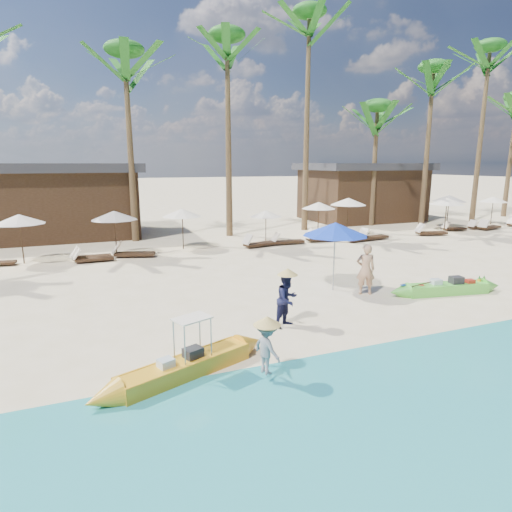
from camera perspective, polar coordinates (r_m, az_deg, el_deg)
name	(u,v)px	position (r m, az deg, el deg)	size (l,w,h in m)	color
ground	(309,314)	(12.67, 7.13, -7.71)	(240.00, 240.00, 0.00)	beige
wet_sand_strip	(439,401)	(9.03, 23.23, -17.33)	(240.00, 4.50, 0.01)	tan
green_canoe	(446,288)	(15.77, 24.01, -3.94)	(4.55, 1.09, 0.58)	#54C33B
yellow_canoe	(186,366)	(9.25, -9.33, -14.32)	(4.49, 1.96, 1.22)	orange
tourist	(366,269)	(14.68, 14.41, -1.74)	(0.62, 0.41, 1.71)	tan
vendor_green	(287,300)	(11.52, 4.18, -5.81)	(0.72, 0.56, 1.48)	#131536
vendor_yellow	(267,348)	(8.69, 1.47, -12.14)	(0.70, 0.40, 1.08)	gray
blue_umbrella	(335,229)	(14.65, 10.51, 3.55)	(2.20, 2.20, 2.37)	#99999E
resort_parasol_3	(19,219)	(21.04, -29.04, 4.32)	(2.11, 2.11, 2.17)	#372416
resort_parasol_4	(114,215)	(20.82, -18.39, 5.16)	(2.10, 2.10, 2.17)	#372416
lounger_4_left	(89,256)	(20.77, -21.39, 0.00)	(1.73, 0.55, 0.59)	#372416
lounger_4_right	(91,258)	(20.32, -21.10, -0.25)	(1.69, 0.55, 0.57)	#372416
resort_parasol_5	(182,213)	(21.92, -9.82, 5.72)	(2.01, 2.01, 2.07)	#372416
lounger_5_left	(132,253)	(20.79, -16.25, 0.43)	(2.01, 1.15, 0.65)	#372416
resort_parasol_6	(266,214)	(23.15, 1.33, 5.68)	(1.77, 1.77, 1.83)	#372416
lounger_6_left	(258,243)	(22.37, 0.31, 1.74)	(1.99, 0.94, 0.65)	#372416
lounger_6_right	(286,241)	(23.14, 4.05, 2.03)	(1.80, 0.65, 0.60)	#372416
resort_parasol_7	(319,205)	(25.70, 8.36, 6.69)	(2.00, 2.00, 2.06)	#372416
lounger_7_left	(320,238)	(24.16, 8.59, 2.40)	(1.98, 0.84, 0.65)	#372416
lounger_7_right	(359,238)	(24.61, 13.52, 2.34)	(1.89, 0.88, 0.62)	#372416
resort_parasol_8	(348,202)	(26.67, 12.21, 7.12)	(2.19, 2.19, 2.26)	#372416
lounger_8_left	(372,236)	(25.27, 15.19, 2.54)	(1.98, 0.84, 0.65)	#372416
resort_parasol_9	(447,201)	(29.62, 24.12, 6.68)	(2.11, 2.11, 2.17)	#372416
lounger_9_left	(429,232)	(28.07, 22.13, 2.99)	(1.99, 1.00, 0.65)	#372416
lounger_9_right	(453,228)	(30.63, 24.78, 3.41)	(1.67, 0.71, 0.55)	#372416
resort_parasol_10	(449,198)	(31.46, 24.35, 7.03)	(2.17, 2.17, 2.24)	#372416
lounger_10_left	(478,226)	(32.16, 27.49, 3.54)	(1.67, 0.55, 0.56)	#372416
lounger_10_right	(489,227)	(32.12, 28.61, 3.46)	(1.97, 0.93, 0.64)	#372416
resort_parasol_11	(493,199)	(34.96, 29.09, 6.62)	(1.93, 1.93, 1.99)	#372416
palm_3	(126,80)	(25.17, -16.94, 21.55)	(2.08, 2.08, 10.52)	brown
palm_4	(227,69)	(26.19, -3.83, 23.58)	(2.08, 2.08, 11.70)	brown
palm_5	(309,53)	(28.85, 7.02, 25.24)	(2.08, 2.08, 13.60)	brown
palm_6	(377,121)	(31.24, 15.81, 16.88)	(2.08, 2.08, 8.51)	brown
palm_7	(432,92)	(33.20, 22.40, 19.52)	(2.08, 2.08, 11.08)	brown
palm_8	(487,78)	(36.33, 28.44, 20.19)	(2.08, 2.08, 12.70)	brown
pavilion_west	(46,200)	(28.08, -26.23, 6.71)	(10.80, 6.60, 4.30)	#372416
pavilion_east	(361,191)	(34.28, 13.87, 8.40)	(8.80, 6.60, 4.30)	#372416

